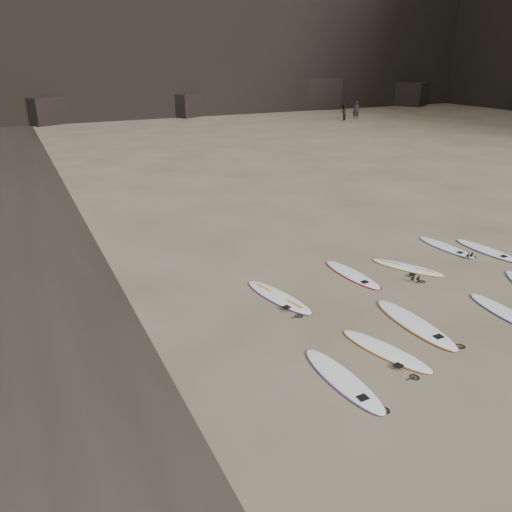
{
  "coord_description": "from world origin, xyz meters",
  "views": [
    {
      "loc": [
        -9.2,
        -7.89,
        6.19
      ],
      "look_at": [
        -4.12,
        2.49,
        1.5
      ],
      "focal_mm": 35.0,
      "sensor_mm": 36.0,
      "label": 1
    }
  ],
  "objects": [
    {
      "name": "surfboard_1",
      "position": [
        -2.4,
        -0.6,
        0.04
      ],
      "size": [
        1.17,
        2.39,
        0.08
      ],
      "primitive_type": "ellipsoid",
      "rotation": [
        0.0,
        0.0,
        0.28
      ],
      "color": "white",
      "rests_on": "ground"
    },
    {
      "name": "surfboard_7",
      "position": [
        1.29,
        2.82,
        0.04
      ],
      "size": [
        1.57,
        2.25,
        0.08
      ],
      "primitive_type": "ellipsoid",
      "rotation": [
        0.0,
        0.0,
        0.5
      ],
      "color": "white",
      "rests_on": "ground"
    },
    {
      "name": "surfboard_3",
      "position": [
        1.51,
        -0.55,
        0.04
      ],
      "size": [
        0.75,
        2.35,
        0.08
      ],
      "primitive_type": "ellipsoid",
      "rotation": [
        0.0,
        0.0,
        -0.09
      ],
      "color": "white",
      "rests_on": "ground"
    },
    {
      "name": "surfboard_5",
      "position": [
        -3.29,
        2.79,
        0.05
      ],
      "size": [
        1.13,
        2.61,
        0.09
      ],
      "primitive_type": "ellipsoid",
      "rotation": [
        0.0,
        0.0,
        0.21
      ],
      "color": "white",
      "rests_on": "ground"
    },
    {
      "name": "surfboard_2",
      "position": [
        -0.97,
        0.03,
        0.05
      ],
      "size": [
        0.71,
        2.76,
        0.1
      ],
      "primitive_type": "ellipsoid",
      "rotation": [
        0.0,
        0.0,
        -0.02
      ],
      "color": "white",
      "rests_on": "ground"
    },
    {
      "name": "surfboard_6",
      "position": [
        -0.58,
        3.13,
        0.04
      ],
      "size": [
        0.73,
        2.44,
        0.09
      ],
      "primitive_type": "ellipsoid",
      "rotation": [
        0.0,
        0.0,
        0.06
      ],
      "color": "white",
      "rests_on": "ground"
    },
    {
      "name": "ground",
      "position": [
        0.0,
        0.0,
        0.0
      ],
      "size": [
        240.0,
        240.0,
        0.0
      ],
      "primitive_type": "plane",
      "color": "#897559",
      "rests_on": "ground"
    },
    {
      "name": "person_b",
      "position": [
        21.32,
        34.61,
        0.82
      ],
      "size": [
        1.01,
        0.97,
        1.64
      ],
      "primitive_type": "imported",
      "rotation": [
        0.0,
        0.0,
        3.77
      ],
      "color": "black",
      "rests_on": "ground"
    },
    {
      "name": "surfboard_9",
      "position": [
        4.7,
        2.75,
        0.04
      ],
      "size": [
        0.7,
        2.5,
        0.09
      ],
      "primitive_type": "ellipsoid",
      "rotation": [
        0.0,
        0.0,
        0.04
      ],
      "color": "white",
      "rests_on": "ground"
    },
    {
      "name": "surfboard_8",
      "position": [
        3.7,
        3.59,
        0.04
      ],
      "size": [
        0.66,
        2.37,
        0.08
      ],
      "primitive_type": "ellipsoid",
      "rotation": [
        0.0,
        0.0,
        0.04
      ],
      "color": "white",
      "rests_on": "ground"
    },
    {
      "name": "surfboard_0",
      "position": [
        -3.89,
        -1.06,
        0.05
      ],
      "size": [
        0.69,
        2.52,
        0.09
      ],
      "primitive_type": "ellipsoid",
      "rotation": [
        0.0,
        0.0,
        0.04
      ],
      "color": "white",
      "rests_on": "ground"
    },
    {
      "name": "person_a",
      "position": [
        23.09,
        34.86,
        0.89
      ],
      "size": [
        0.77,
        0.7,
        1.77
      ],
      "primitive_type": "imported",
      "rotation": [
        0.0,
        0.0,
        2.57
      ],
      "color": "black",
      "rests_on": "ground"
    }
  ]
}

